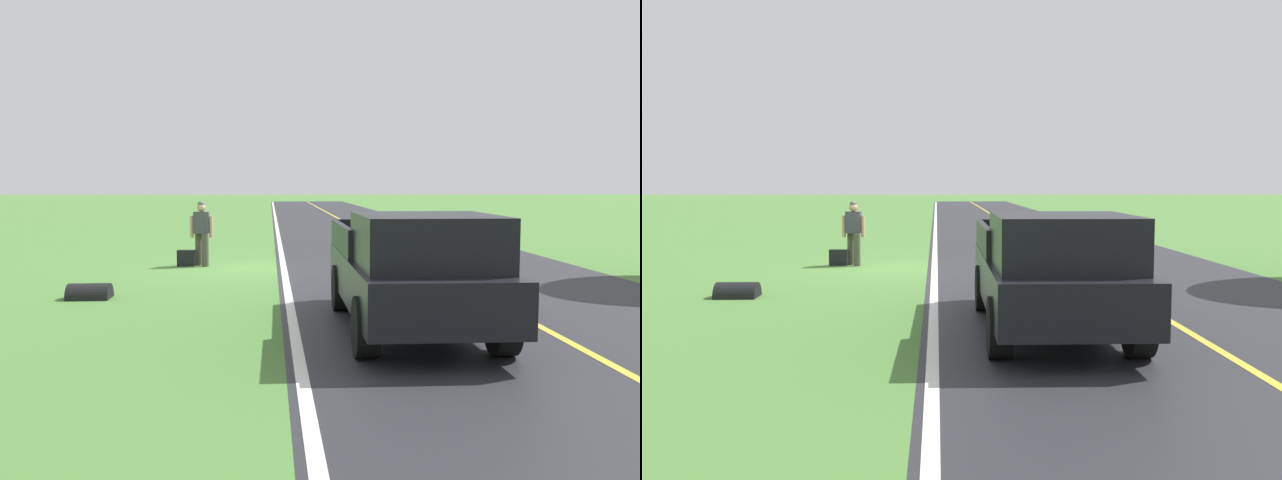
% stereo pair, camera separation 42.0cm
% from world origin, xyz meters
% --- Properties ---
extents(ground_plane, '(200.00, 200.00, 0.00)m').
position_xyz_m(ground_plane, '(0.00, 0.00, 0.00)').
color(ground_plane, '#4C7F38').
extents(road_surface, '(8.06, 120.00, 0.00)m').
position_xyz_m(road_surface, '(-4.92, 0.00, 0.00)').
color(road_surface, '#28282D').
rests_on(road_surface, ground).
extents(lane_edge_line, '(0.16, 117.60, 0.00)m').
position_xyz_m(lane_edge_line, '(-1.08, 0.00, 0.01)').
color(lane_edge_line, silver).
rests_on(lane_edge_line, ground).
extents(lane_centre_line, '(0.14, 117.60, 0.00)m').
position_xyz_m(lane_centre_line, '(-4.92, 0.00, 0.01)').
color(lane_centre_line, gold).
rests_on(lane_centre_line, ground).
extents(hitchhiker_walking, '(0.62, 0.53, 1.75)m').
position_xyz_m(hitchhiker_walking, '(1.10, -0.69, 0.98)').
color(hitchhiker_walking, '#4C473D').
rests_on(hitchhiker_walking, ground).
extents(suitcase_carried, '(0.47, 0.23, 0.43)m').
position_xyz_m(suitcase_carried, '(1.53, -0.64, 0.22)').
color(suitcase_carried, black).
rests_on(suitcase_carried, ground).
extents(pickup_truck_passing, '(2.14, 5.42, 1.82)m').
position_xyz_m(pickup_truck_passing, '(-2.85, 7.83, 0.97)').
color(pickup_truck_passing, black).
rests_on(pickup_truck_passing, ground).
extents(drainage_culvert, '(0.80, 0.60, 0.60)m').
position_xyz_m(drainage_culvert, '(2.78, 4.42, 0.00)').
color(drainage_culvert, black).
rests_on(drainage_culvert, ground).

